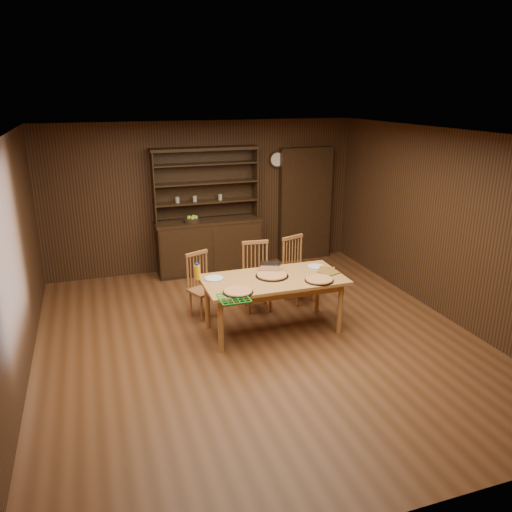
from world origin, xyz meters
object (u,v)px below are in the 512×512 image
object	(u,v)px
china_hutch	(208,239)
dining_table	(273,284)
chair_right	(296,267)
chair_center	(257,273)
juice_bottle	(197,272)
chair_left	(201,282)

from	to	relation	value
china_hutch	dining_table	bearing A→B (deg)	-84.02
china_hutch	chair_right	size ratio (longest dim) A/B	2.18
chair_center	dining_table	bearing A→B (deg)	-86.87
chair_center	chair_right	size ratio (longest dim) A/B	1.01
juice_bottle	chair_left	bearing A→B (deg)	73.62
dining_table	juice_bottle	distance (m)	1.00
chair_left	juice_bottle	size ratio (longest dim) A/B	4.16
dining_table	chair_center	size ratio (longest dim) A/B	1.83
dining_table	chair_center	world-z (taller)	chair_center
chair_left	juice_bottle	world-z (taller)	juice_bottle
chair_left	chair_center	size ratio (longest dim) A/B	0.92
chair_right	chair_center	bearing A→B (deg)	168.29
chair_right	dining_table	bearing A→B (deg)	-147.70
juice_bottle	china_hutch	bearing A→B (deg)	73.37
china_hutch	chair_center	distance (m)	1.79
chair_left	chair_center	distance (m)	0.83
dining_table	chair_left	size ratio (longest dim) A/B	1.99
dining_table	chair_right	xyz separation A→B (m)	(0.70, 0.88, -0.14)
china_hutch	chair_center	size ratio (longest dim) A/B	2.16
chair_left	dining_table	bearing A→B (deg)	-68.08
chair_center	juice_bottle	xyz separation A→B (m)	(-0.98, -0.52, 0.32)
chair_left	chair_right	world-z (taller)	chair_right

